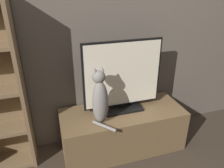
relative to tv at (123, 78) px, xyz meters
name	(u,v)px	position (x,y,z in m)	size (l,w,h in m)	color
wall_back	(114,14)	(-0.01, 0.23, 0.54)	(4.80, 0.05, 2.60)	#60564C
tv_stand	(122,129)	(-0.01, -0.06, -0.54)	(1.19, 0.49, 0.43)	brown
tv	(123,78)	(0.00, 0.00, 0.00)	(0.75, 0.22, 0.68)	black
cat	(100,99)	(-0.26, -0.15, -0.10)	(0.17, 0.28, 0.52)	gray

